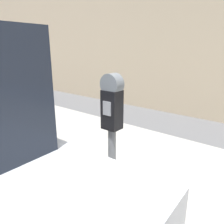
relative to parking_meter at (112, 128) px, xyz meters
name	(u,v)px	position (x,y,z in m)	size (l,w,h in m)	color
sidewalk	(199,194)	(0.54, 0.99, -1.02)	(24.00, 2.80, 0.10)	#ADAAA3
parking_meter	(112,128)	(0.00, 0.00, 0.00)	(0.18, 0.14, 1.45)	slate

